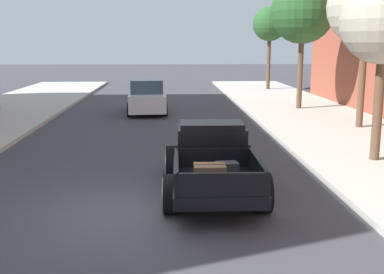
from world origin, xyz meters
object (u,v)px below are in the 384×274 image
object	(u,v)px
hotrod_truck_black	(211,158)
street_tree_second	(367,7)
street_tree_farthest	(270,25)
street_tree_third	(303,12)
car_background_white	(147,97)

from	to	relation	value
hotrod_truck_black	street_tree_second	distance (m)	10.53
street_tree_second	street_tree_farthest	size ratio (longest dim) A/B	1.05
street_tree_second	street_tree_third	distance (m)	5.63
street_tree_farthest	street_tree_second	bearing A→B (deg)	-88.81
car_background_white	street_tree_third	distance (m)	8.66
hotrod_truck_black	street_tree_second	bearing A→B (deg)	48.72
car_background_white	street_tree_farthest	world-z (taller)	street_tree_farthest
car_background_white	street_tree_second	distance (m)	10.79
street_tree_second	street_tree_third	bearing A→B (deg)	99.05
car_background_white	street_tree_third	world-z (taller)	street_tree_third
street_tree_third	street_tree_farthest	distance (m)	10.36
street_tree_third	street_tree_farthest	size ratio (longest dim) A/B	1.09
street_tree_farthest	street_tree_third	bearing A→B (deg)	-93.07
street_tree_second	street_tree_farthest	distance (m)	15.90
hotrod_truck_black	street_tree_farthest	size ratio (longest dim) A/B	0.86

